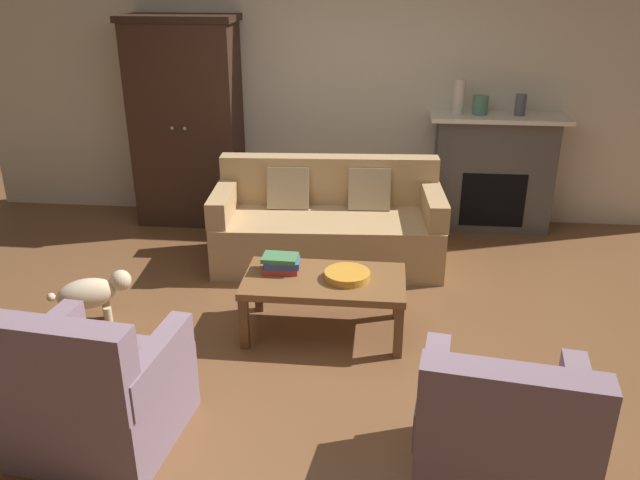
{
  "coord_description": "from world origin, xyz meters",
  "views": [
    {
      "loc": [
        0.52,
        -3.73,
        2.35
      ],
      "look_at": [
        0.07,
        0.5,
        0.55
      ],
      "focal_mm": 35.84,
      "sensor_mm": 36.0,
      "label": 1
    }
  ],
  "objects_px": {
    "mantel_vase_jade": "(480,105)",
    "couch": "(328,226)",
    "book_stack": "(281,263)",
    "mantel_vase_slate": "(520,105)",
    "armchair_near_left": "(96,393)",
    "coffee_table": "(324,285)",
    "mantel_vase_cream": "(459,97)",
    "armoire": "(187,122)",
    "armchair_near_right": "(500,442)",
    "fruit_bowl": "(347,275)",
    "fireplace": "(493,172)",
    "dog": "(92,294)"
  },
  "relations": [
    {
      "from": "mantel_vase_jade",
      "to": "couch",
      "type": "bearing_deg",
      "value": -144.94
    },
    {
      "from": "book_stack",
      "to": "mantel_vase_jade",
      "type": "height_order",
      "value": "mantel_vase_jade"
    },
    {
      "from": "mantel_vase_slate",
      "to": "armchair_near_left",
      "type": "height_order",
      "value": "mantel_vase_slate"
    },
    {
      "from": "couch",
      "to": "coffee_table",
      "type": "height_order",
      "value": "couch"
    },
    {
      "from": "coffee_table",
      "to": "mantel_vase_cream",
      "type": "distance_m",
      "value": 2.54
    },
    {
      "from": "mantel_vase_cream",
      "to": "armchair_near_left",
      "type": "relative_size",
      "value": 0.36
    },
    {
      "from": "armoire",
      "to": "armchair_near_right",
      "type": "xyz_separation_m",
      "value": [
        2.51,
        -3.49,
        -0.68
      ]
    },
    {
      "from": "book_stack",
      "to": "armchair_near_right",
      "type": "bearing_deg",
      "value": -49.56
    },
    {
      "from": "coffee_table",
      "to": "fruit_bowl",
      "type": "bearing_deg",
      "value": 1.07
    },
    {
      "from": "armchair_near_left",
      "to": "mantel_vase_slate",
      "type": "bearing_deg",
      "value": 51.9
    },
    {
      "from": "fruit_bowl",
      "to": "mantel_vase_slate",
      "type": "relative_size",
      "value": 1.62
    },
    {
      "from": "book_stack",
      "to": "mantel_vase_cream",
      "type": "bearing_deg",
      "value": 56.88
    },
    {
      "from": "fruit_bowl",
      "to": "armchair_near_right",
      "type": "xyz_separation_m",
      "value": [
        0.81,
        -1.43,
        -0.13
      ]
    },
    {
      "from": "armoire",
      "to": "coffee_table",
      "type": "distance_m",
      "value": 2.66
    },
    {
      "from": "book_stack",
      "to": "mantel_vase_cream",
      "type": "xyz_separation_m",
      "value": [
        1.34,
        2.06,
        0.8
      ]
    },
    {
      "from": "armoire",
      "to": "mantel_vase_jade",
      "type": "xyz_separation_m",
      "value": [
        2.77,
        0.06,
        0.21
      ]
    },
    {
      "from": "fruit_bowl",
      "to": "armchair_near_left",
      "type": "height_order",
      "value": "armchair_near_left"
    },
    {
      "from": "armoire",
      "to": "mantel_vase_cream",
      "type": "relative_size",
      "value": 6.23
    },
    {
      "from": "fireplace",
      "to": "mantel_vase_jade",
      "type": "relative_size",
      "value": 7.38
    },
    {
      "from": "armchair_near_left",
      "to": "dog",
      "type": "relative_size",
      "value": 1.7
    },
    {
      "from": "fruit_bowl",
      "to": "mantel_vase_slate",
      "type": "distance_m",
      "value": 2.68
    },
    {
      "from": "couch",
      "to": "mantel_vase_cream",
      "type": "height_order",
      "value": "mantel_vase_cream"
    },
    {
      "from": "armchair_near_right",
      "to": "fruit_bowl",
      "type": "bearing_deg",
      "value": 119.69
    },
    {
      "from": "mantel_vase_slate",
      "to": "armchair_near_right",
      "type": "xyz_separation_m",
      "value": [
        -0.62,
        -3.55,
        -0.9
      ]
    },
    {
      "from": "armoire",
      "to": "armchair_near_right",
      "type": "height_order",
      "value": "armoire"
    },
    {
      "from": "couch",
      "to": "coffee_table",
      "type": "bearing_deg",
      "value": -85.92
    },
    {
      "from": "coffee_table",
      "to": "fruit_bowl",
      "type": "xyz_separation_m",
      "value": [
        0.16,
        0.0,
        0.08
      ]
    },
    {
      "from": "couch",
      "to": "mantel_vase_cream",
      "type": "xyz_separation_m",
      "value": [
        1.12,
        0.92,
        0.96
      ]
    },
    {
      "from": "armoire",
      "to": "fruit_bowl",
      "type": "distance_m",
      "value": 2.73
    },
    {
      "from": "armchair_near_left",
      "to": "mantel_vase_cream",
      "type": "bearing_deg",
      "value": 58.23
    },
    {
      "from": "mantel_vase_jade",
      "to": "dog",
      "type": "bearing_deg",
      "value": -142.61
    },
    {
      "from": "book_stack",
      "to": "fireplace",
      "type": "bearing_deg",
      "value": 50.3
    },
    {
      "from": "couch",
      "to": "armchair_near_right",
      "type": "bearing_deg",
      "value": -68.15
    },
    {
      "from": "armoire",
      "to": "armchair_near_left",
      "type": "relative_size",
      "value": 2.25
    },
    {
      "from": "fireplace",
      "to": "mantel_vase_cream",
      "type": "bearing_deg",
      "value": -177.3
    },
    {
      "from": "fireplace",
      "to": "coffee_table",
      "type": "bearing_deg",
      "value": -123.28
    },
    {
      "from": "mantel_vase_jade",
      "to": "armchair_near_right",
      "type": "relative_size",
      "value": 0.19
    },
    {
      "from": "fireplace",
      "to": "armchair_near_left",
      "type": "relative_size",
      "value": 1.43
    },
    {
      "from": "fireplace",
      "to": "mantel_vase_jade",
      "type": "distance_m",
      "value": 0.66
    },
    {
      "from": "armoire",
      "to": "book_stack",
      "type": "bearing_deg",
      "value": -58.36
    },
    {
      "from": "book_stack",
      "to": "mantel_vase_cream",
      "type": "distance_m",
      "value": 2.58
    },
    {
      "from": "fruit_bowl",
      "to": "book_stack",
      "type": "xyz_separation_m",
      "value": [
        -0.47,
        0.07,
        0.03
      ]
    },
    {
      "from": "armchair_near_left",
      "to": "dog",
      "type": "distance_m",
      "value": 1.33
    },
    {
      "from": "coffee_table",
      "to": "armchair_near_right",
      "type": "bearing_deg",
      "value": -55.76
    },
    {
      "from": "fruit_bowl",
      "to": "armchair_near_left",
      "type": "relative_size",
      "value": 0.35
    },
    {
      "from": "coffee_table",
      "to": "couch",
      "type": "bearing_deg",
      "value": 94.08
    },
    {
      "from": "fireplace",
      "to": "book_stack",
      "type": "xyz_separation_m",
      "value": [
        -1.72,
        -2.07,
        -0.09
      ]
    },
    {
      "from": "couch",
      "to": "fruit_bowl",
      "type": "relative_size",
      "value": 6.32
    },
    {
      "from": "mantel_vase_cream",
      "to": "armchair_near_right",
      "type": "distance_m",
      "value": 3.68
    },
    {
      "from": "armoire",
      "to": "armchair_near_right",
      "type": "distance_m",
      "value": 4.35
    }
  ]
}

